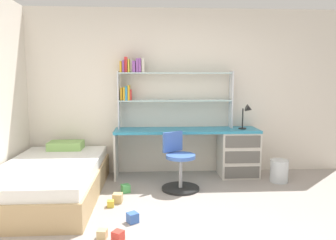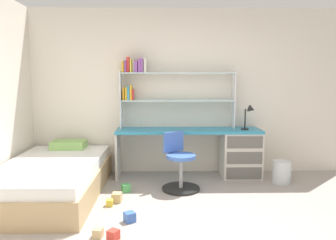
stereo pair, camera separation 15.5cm
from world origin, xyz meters
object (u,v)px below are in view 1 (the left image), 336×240
at_px(toy_block_red_4, 118,236).
at_px(toy_block_natural_5, 118,198).
at_px(toy_block_green_0, 126,188).
at_px(toy_block_blue_1, 133,218).
at_px(bookshelf_hutch, 158,85).
at_px(swivel_chair, 179,167).
at_px(desk_lamp, 247,113).
at_px(waste_bin, 279,171).
at_px(bed_platform, 51,180).
at_px(toy_block_natural_3, 102,234).
at_px(toy_block_yellow_2, 111,204).
at_px(desk, 225,150).

bearing_deg(toy_block_red_4, toy_block_natural_5, 95.71).
height_order(toy_block_green_0, toy_block_blue_1, same).
relative_size(bookshelf_hutch, toy_block_natural_5, 15.68).
bearing_deg(swivel_chair, desk_lamp, 25.17).
bearing_deg(waste_bin, toy_block_natural_5, -163.68).
xyz_separation_m(bed_platform, toy_block_natural_3, (0.81, -1.15, -0.18)).
xyz_separation_m(desk_lamp, toy_block_yellow_2, (-1.96, -1.10, -0.96)).
bearing_deg(desk, bookshelf_hutch, 172.55).
bearing_deg(toy_block_blue_1, desk, 49.60).
xyz_separation_m(toy_block_blue_1, toy_block_red_4, (-0.12, -0.38, -0.01)).
height_order(bookshelf_hutch, toy_block_yellow_2, bookshelf_hutch).
bearing_deg(toy_block_red_4, waste_bin, 36.32).
xyz_separation_m(waste_bin, toy_block_blue_1, (-2.09, -1.24, -0.11)).
bearing_deg(desk, toy_block_red_4, -126.73).
bearing_deg(waste_bin, toy_block_red_4, -143.68).
height_order(swivel_chair, toy_block_natural_3, swivel_chair).
bearing_deg(waste_bin, swivel_chair, -171.57).
distance_m(desk_lamp, bed_platform, 2.95).
xyz_separation_m(waste_bin, toy_block_natural_3, (-2.36, -1.57, -0.12)).
distance_m(swivel_chair, bed_platform, 1.69).
distance_m(toy_block_green_0, toy_block_natural_3, 1.26).
xyz_separation_m(swivel_chair, bed_platform, (-1.67, -0.21, -0.08)).
xyz_separation_m(desk, toy_block_green_0, (-1.50, -0.67, -0.36)).
relative_size(waste_bin, toy_block_natural_5, 2.92).
distance_m(waste_bin, toy_block_natural_5, 2.40).
xyz_separation_m(desk, toy_block_natural_5, (-1.57, -1.02, -0.36)).
height_order(bookshelf_hutch, toy_block_green_0, bookshelf_hutch).
distance_m(desk_lamp, toy_block_red_4, 2.79).
distance_m(desk, toy_block_red_4, 2.49).
height_order(desk, bed_platform, desk).
relative_size(desk, toy_block_natural_5, 19.50).
xyz_separation_m(swivel_chair, toy_block_natural_5, (-0.80, -0.45, -0.25)).
bearing_deg(bed_platform, toy_block_blue_1, -36.91).
bearing_deg(toy_block_green_0, desk_lamp, 18.52).
xyz_separation_m(bed_platform, toy_block_red_4, (0.96, -1.19, -0.18)).
bearing_deg(toy_block_red_4, toy_block_blue_1, 72.82).
xyz_separation_m(desk_lamp, toy_block_natural_5, (-1.89, -0.96, -0.94)).
bearing_deg(waste_bin, desk_lamp, 145.13).
bearing_deg(toy_block_red_4, toy_block_natural_3, 162.51).
bearing_deg(bookshelf_hutch, toy_block_yellow_2, -114.80).
xyz_separation_m(toy_block_green_0, toy_block_yellow_2, (-0.14, -0.49, -0.01)).
bearing_deg(toy_block_natural_3, toy_block_green_0, 84.07).
relative_size(desk_lamp, toy_block_natural_3, 4.37).
height_order(desk, desk_lamp, desk_lamp).
bearing_deg(bookshelf_hutch, toy_block_red_4, -101.57).
xyz_separation_m(waste_bin, toy_block_green_0, (-2.23, -0.32, -0.11)).
xyz_separation_m(desk, bookshelf_hutch, (-1.04, 0.14, 1.00)).
relative_size(swivel_chair, toy_block_natural_5, 6.91).
distance_m(desk, waste_bin, 0.85).
relative_size(swivel_chair, toy_block_red_4, 8.27).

